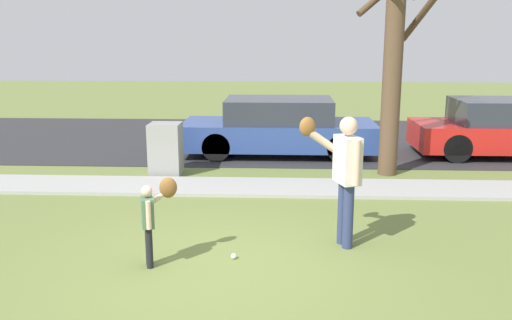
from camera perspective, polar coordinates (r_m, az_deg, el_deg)
The scene contains 10 objects.
ground_plane at distance 10.24m, azimuth -1.97°, elevation -3.09°, with size 48.00×48.00×0.00m, color olive.
sidewalk_strip at distance 10.33m, azimuth -1.92°, elevation -2.78°, with size 36.00×1.20×0.06m, color #A3A39E.
road_surface at distance 15.19m, azimuth -0.42°, elevation 2.22°, with size 36.00×6.80×0.02m, color #2D2D30.
person_adult at distance 7.39m, azimuth 9.04°, elevation -0.83°, with size 0.84×0.60×1.77m.
person_child at distance 6.90m, azimuth -10.54°, elevation -5.22°, with size 0.45×0.51×1.08m.
baseball at distance 7.18m, azimuth -2.31°, elevation -9.88°, with size 0.07×0.07×0.07m, color white.
utility_cabinet at distance 11.40m, azimuth -9.29°, elevation 1.12°, with size 0.63×0.61×1.06m, color gray.
street_tree_near at distance 11.34m, azimuth 14.04°, elevation 11.44°, with size 1.84×1.88×4.89m.
parked_wagon_blue at distance 13.08m, azimuth 2.36°, elevation 3.37°, with size 4.50×1.80×1.33m.
parked_hatchback_red at distance 14.12m, azimuth 24.01°, elevation 2.96°, with size 4.00×1.75×1.33m.
Camera 1 is at (0.81, -6.31, 2.81)m, focal length 38.79 mm.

